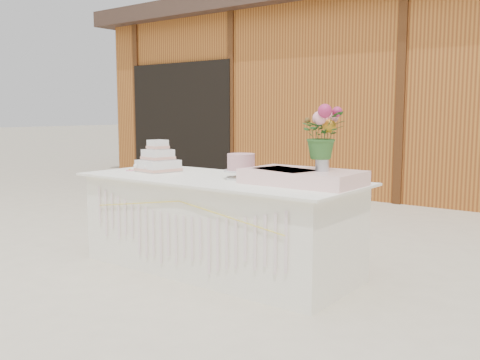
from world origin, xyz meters
name	(u,v)px	position (x,y,z in m)	size (l,w,h in m)	color
ground	(218,269)	(0.00, 0.00, 0.00)	(80.00, 80.00, 0.00)	beige
barn	(444,89)	(-0.01, 5.99, 1.68)	(12.60, 4.60, 3.30)	#A76323
cake_table	(218,224)	(0.00, 0.00, 0.39)	(2.40, 1.00, 0.77)	white
wedding_cake	(158,161)	(-0.71, 0.02, 0.87)	(0.36, 0.36, 0.28)	white
pink_cake_stand	(241,165)	(0.20, 0.05, 0.88)	(0.28, 0.28, 0.20)	silver
satin_runner	(303,177)	(0.76, 0.07, 0.82)	(0.86, 0.50, 0.11)	#FFD5CD
flower_vase	(322,162)	(0.91, 0.08, 0.95)	(0.10, 0.10, 0.14)	silver
bouquet	(323,128)	(0.91, 0.08, 1.19)	(0.31, 0.27, 0.35)	#2C5C24
loose_flowers	(142,168)	(-0.98, 0.07, 0.78)	(0.14, 0.33, 0.02)	pink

